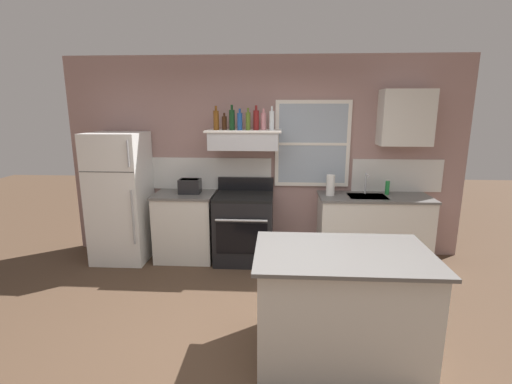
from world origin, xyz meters
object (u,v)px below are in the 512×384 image
object	(u,v)px
kitchen_island	(341,304)
paper_towel_roll	(331,185)
bottle_dark_green_wine	(232,120)
dish_soap_bottle	(387,188)
bottle_amber_wine	(216,120)
stove_range	(244,227)
refrigerator	(121,197)
bottle_rose_pink	(264,121)
bottle_clear_tall	(272,120)
bottle_red_label_wine	(256,120)
bottle_olive_oil_square	(248,121)
bottle_blue_liqueur	(240,121)
toaster	(190,186)
bottle_brown_stout	(224,123)

from	to	relation	value
kitchen_island	paper_towel_roll	bearing A→B (deg)	85.37
paper_towel_roll	kitchen_island	bearing A→B (deg)	-94.63
bottle_dark_green_wine	dish_soap_bottle	bearing A→B (deg)	2.22
bottle_amber_wine	stove_range	bearing A→B (deg)	-10.06
kitchen_island	stove_range	bearing A→B (deg)	116.83
refrigerator	stove_range	bearing A→B (deg)	0.79
stove_range	bottle_rose_pink	world-z (taller)	bottle_rose_pink
bottle_rose_pink	bottle_clear_tall	bearing A→B (deg)	-33.44
bottle_red_label_wine	bottle_rose_pink	distance (m)	0.10
dish_soap_bottle	kitchen_island	size ratio (longest dim) A/B	0.13
bottle_dark_green_wine	paper_towel_roll	distance (m)	1.52
bottle_olive_oil_square	paper_towel_roll	distance (m)	1.34
bottle_blue_liqueur	kitchen_island	xyz separation A→B (m)	(1.02, -1.96, -1.40)
bottle_clear_tall	dish_soap_bottle	world-z (taller)	bottle_clear_tall
bottle_amber_wine	kitchen_island	xyz separation A→B (m)	(1.32, -1.98, -1.42)
refrigerator	stove_range	xyz separation A→B (m)	(1.65, 0.02, -0.39)
kitchen_island	refrigerator	bearing A→B (deg)	144.17
kitchen_island	bottle_clear_tall	bearing A→B (deg)	107.26
bottle_olive_oil_square	paper_towel_roll	xyz separation A→B (m)	(1.07, -0.01, -0.82)
toaster	bottle_rose_pink	bearing A→B (deg)	4.21
bottle_red_label_wine	bottle_rose_pink	bearing A→B (deg)	15.51
stove_range	bottle_brown_stout	world-z (taller)	bottle_brown_stout
stove_range	dish_soap_bottle	distance (m)	1.96
refrigerator	paper_towel_roll	xyz separation A→B (m)	(2.78, 0.06, 0.19)
bottle_brown_stout	bottle_rose_pink	size ratio (longest dim) A/B	0.79
bottle_olive_oil_square	bottle_rose_pink	distance (m)	0.21
bottle_olive_oil_square	dish_soap_bottle	size ratio (longest dim) A/B	1.54
bottle_amber_wine	bottle_rose_pink	bearing A→B (deg)	5.40
refrigerator	bottle_clear_tall	world-z (taller)	bottle_clear_tall
refrigerator	bottle_red_label_wine	world-z (taller)	bottle_red_label_wine
bottle_red_label_wine	kitchen_island	size ratio (longest dim) A/B	0.22
bottle_clear_tall	bottle_red_label_wine	bearing A→B (deg)	168.48
refrigerator	bottle_amber_wine	size ratio (longest dim) A/B	5.64
bottle_blue_liqueur	paper_towel_roll	distance (m)	1.43
bottle_dark_green_wine	bottle_olive_oil_square	bearing A→B (deg)	-4.40
bottle_rose_pink	dish_soap_bottle	size ratio (longest dim) A/B	1.50
paper_towel_roll	dish_soap_bottle	size ratio (longest dim) A/B	1.50
paper_towel_roll	bottle_red_label_wine	bearing A→B (deg)	176.73
bottle_red_label_wine	kitchen_island	xyz separation A→B (m)	(0.81, -2.01, -1.42)
bottle_rose_pink	dish_soap_bottle	bearing A→B (deg)	0.61
bottle_amber_wine	bottle_olive_oil_square	xyz separation A→B (m)	(0.41, -0.02, -0.01)
stove_range	bottle_rose_pink	size ratio (longest dim) A/B	4.04
toaster	bottle_blue_liqueur	bearing A→B (deg)	-0.12
bottle_clear_tall	dish_soap_bottle	xyz separation A→B (m)	(1.52, 0.09, -0.87)
bottle_brown_stout	bottle_blue_liqueur	distance (m)	0.21
bottle_amber_wine	bottle_blue_liqueur	bearing A→B (deg)	-3.02
bottle_amber_wine	kitchen_island	bearing A→B (deg)	-56.23
bottle_red_label_wine	bottle_amber_wine	bearing A→B (deg)	-176.61
toaster	bottle_brown_stout	xyz separation A→B (m)	(0.47, 0.05, 0.83)
bottle_rose_pink	bottle_blue_liqueur	bearing A→B (deg)	-166.33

